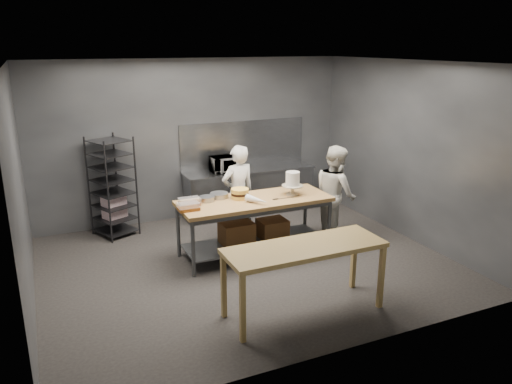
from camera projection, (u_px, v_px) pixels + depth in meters
ground at (247, 264)px, 7.67m from camera, size 6.00×6.00×0.00m
back_wall at (194, 140)px, 9.42m from camera, size 6.00×0.04×3.00m
work_table at (254, 220)px, 7.89m from camera, size 2.40×0.90×0.92m
near_counter at (305, 252)px, 6.07m from camera, size 2.00×0.70×0.90m
back_counter at (250, 191)px, 9.83m from camera, size 2.60×0.60×0.90m
splashback_panel at (244, 144)px, 9.84m from camera, size 2.60×0.02×0.90m
speed_rack at (113, 188)px, 8.62m from camera, size 0.81×0.84×1.75m
chef_behind at (238, 193)px, 8.42m from camera, size 0.65×0.47×1.65m
chef_right at (335, 194)px, 8.40m from camera, size 0.71×0.87×1.65m
microwave at (225, 164)px, 9.46m from camera, size 0.54×0.37×0.30m
frosted_cake_stand at (293, 181)px, 7.94m from camera, size 0.34×0.34×0.38m
layer_cake at (240, 194)px, 7.78m from camera, size 0.28×0.28×0.16m
cake_pans at (214, 197)px, 7.77m from camera, size 0.50×0.36×0.07m
piping_bag at (257, 200)px, 7.54m from camera, size 0.29×0.39×0.12m
offset_spatula at (280, 199)px, 7.78m from camera, size 0.36×0.02×0.02m
pastry_clamshells at (189, 204)px, 7.36m from camera, size 0.39×0.43×0.11m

